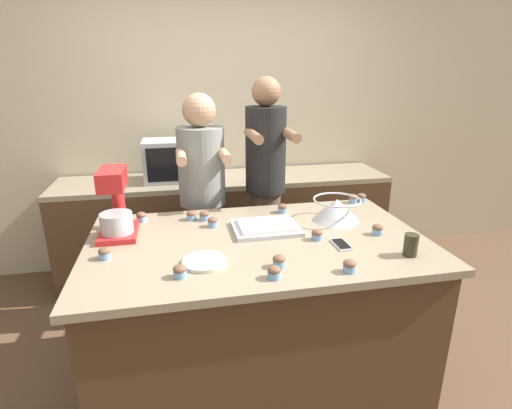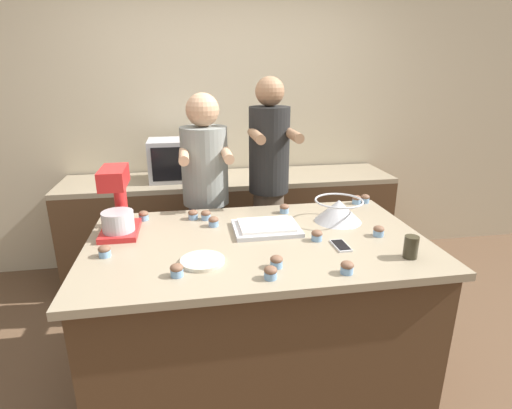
{
  "view_description": "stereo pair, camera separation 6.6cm",
  "coord_description": "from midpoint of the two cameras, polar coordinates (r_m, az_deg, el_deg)",
  "views": [
    {
      "loc": [
        -0.41,
        -1.93,
        1.77
      ],
      "look_at": [
        0.0,
        0.05,
        1.08
      ],
      "focal_mm": 28.0,
      "sensor_mm": 36.0,
      "label": 1
    },
    {
      "loc": [
        -0.35,
        -1.95,
        1.77
      ],
      "look_at": [
        0.0,
        0.05,
        1.08
      ],
      "focal_mm": 28.0,
      "sensor_mm": 36.0,
      "label": 2
    }
  ],
  "objects": [
    {
      "name": "back_wall",
      "position": [
        3.7,
        -5.84,
        12.1
      ],
      "size": [
        10.0,
        0.06,
        2.7
      ],
      "color": "beige",
      "rests_on": "ground_plane"
    },
    {
      "name": "cupcake_8",
      "position": [
        2.81,
        13.06,
        0.84
      ],
      "size": [
        0.06,
        0.06,
        0.06
      ],
      "color": "#759EC6",
      "rests_on": "island_counter"
    },
    {
      "name": "person_right",
      "position": [
        2.9,
        0.72,
        1.87
      ],
      "size": [
        0.31,
        0.48,
        1.73
      ],
      "color": "brown",
      "rests_on": "ground_plane"
    },
    {
      "name": "cupcake_4",
      "position": [
        2.55,
        3.06,
        -0.52
      ],
      "size": [
        0.06,
        0.06,
        0.06
      ],
      "color": "#759EC6",
      "rests_on": "island_counter"
    },
    {
      "name": "cupcake_5",
      "position": [
        2.16,
        7.84,
        -4.27
      ],
      "size": [
        0.06,
        0.06,
        0.06
      ],
      "color": "#759EC6",
      "rests_on": "island_counter"
    },
    {
      "name": "cupcake_13",
      "position": [
        2.33,
        -7.02,
        -2.48
      ],
      "size": [
        0.06,
        0.06,
        0.06
      ],
      "color": "#759EC6",
      "rests_on": "island_counter"
    },
    {
      "name": "microwave_oven",
      "position": [
        3.38,
        -12.3,
        6.2
      ],
      "size": [
        0.47,
        0.33,
        0.34
      ],
      "color": "#B7B7BC",
      "rests_on": "back_counter"
    },
    {
      "name": "baking_tray",
      "position": [
        2.27,
        0.59,
        -3.26
      ],
      "size": [
        0.37,
        0.29,
        0.04
      ],
      "color": "#BCBCC1",
      "rests_on": "island_counter"
    },
    {
      "name": "drinking_glass",
      "position": [
        2.09,
        20.4,
        -5.44
      ],
      "size": [
        0.07,
        0.07,
        0.11
      ],
      "color": "#332D1E",
      "rests_on": "island_counter"
    },
    {
      "name": "cupcake_10",
      "position": [
        2.3,
        16.18,
        -3.43
      ],
      "size": [
        0.06,
        0.06,
        0.06
      ],
      "color": "#759EC6",
      "rests_on": "island_counter"
    },
    {
      "name": "cupcake_9",
      "position": [
        2.44,
        -8.15,
        -1.56
      ],
      "size": [
        0.06,
        0.06,
        0.06
      ],
      "color": "#759EC6",
      "rests_on": "island_counter"
    },
    {
      "name": "cupcake_7",
      "position": [
        2.84,
        14.19,
        0.99
      ],
      "size": [
        0.06,
        0.06,
        0.06
      ],
      "color": "#759EC6",
      "rests_on": "island_counter"
    },
    {
      "name": "back_counter",
      "position": [
        3.58,
        -4.77,
        -3.04
      ],
      "size": [
        2.8,
        0.6,
        0.89
      ],
      "color": "#4C331E",
      "rests_on": "ground_plane"
    },
    {
      "name": "cupcake_12",
      "position": [
        1.86,
        12.21,
        -8.57
      ],
      "size": [
        0.06,
        0.06,
        0.06
      ],
      "color": "#759EC6",
      "rests_on": "island_counter"
    },
    {
      "name": "cupcake_2",
      "position": [
        1.86,
        2.29,
        -8.09
      ],
      "size": [
        0.06,
        0.06,
        0.06
      ],
      "color": "#759EC6",
      "rests_on": "island_counter"
    },
    {
      "name": "island_counter",
      "position": [
        2.37,
        -0.55,
        -14.96
      ],
      "size": [
        1.81,
        1.08,
        0.9
      ],
      "color": "#4C331E",
      "rests_on": "ground_plane"
    },
    {
      "name": "cupcake_1",
      "position": [
        1.76,
        1.52,
        -9.65
      ],
      "size": [
        0.06,
        0.06,
        0.06
      ],
      "color": "#759EC6",
      "rests_on": "island_counter"
    },
    {
      "name": "cupcake_3",
      "position": [
        1.81,
        -11.88,
        -9.31
      ],
      "size": [
        0.06,
        0.06,
        0.06
      ],
      "color": "#759EC6",
      "rests_on": "island_counter"
    },
    {
      "name": "cupcake_11",
      "position": [
        2.08,
        -21.67,
        -6.47
      ],
      "size": [
        0.06,
        0.06,
        0.06
      ],
      "color": "#759EC6",
      "rests_on": "island_counter"
    },
    {
      "name": "cupcake_0",
      "position": [
        2.5,
        -16.79,
        -1.68
      ],
      "size": [
        0.06,
        0.06,
        0.06
      ],
      "color": "#759EC6",
      "rests_on": "island_counter"
    },
    {
      "name": "small_plate",
      "position": [
        1.92,
        -8.35,
        -8.09
      ],
      "size": [
        0.21,
        0.21,
        0.02
      ],
      "color": "beige",
      "rests_on": "island_counter"
    },
    {
      "name": "cell_phone",
      "position": [
        2.12,
        11.2,
        -5.64
      ],
      "size": [
        0.07,
        0.14,
        0.01
      ],
      "color": "silver",
      "rests_on": "island_counter"
    },
    {
      "name": "ground_plane",
      "position": [
        2.65,
        -0.51,
        -23.14
      ],
      "size": [
        16.0,
        16.0,
        0.0
      ],
      "primitive_type": "plane",
      "color": "brown"
    },
    {
      "name": "mixing_bowl",
      "position": [
        2.44,
        10.69,
        -0.62
      ],
      "size": [
        0.29,
        0.29,
        0.14
      ],
      "color": "#BCBCC1",
      "rests_on": "island_counter"
    },
    {
      "name": "cupcake_6",
      "position": [
        2.46,
        -9.97,
        -1.51
      ],
      "size": [
        0.06,
        0.06,
        0.06
      ],
      "color": "#759EC6",
      "rests_on": "island_counter"
    },
    {
      "name": "stand_mixer",
      "position": [
        2.29,
        -20.18,
        -0.3
      ],
      "size": [
        0.2,
        0.3,
        0.38
      ],
      "color": "red",
      "rests_on": "island_counter"
    },
    {
      "name": "person_left",
      "position": [
        2.86,
        -8.21,
        0.07
      ],
      "size": [
        0.34,
        0.5,
        1.63
      ],
      "color": "#33384C",
      "rests_on": "ground_plane"
    }
  ]
}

